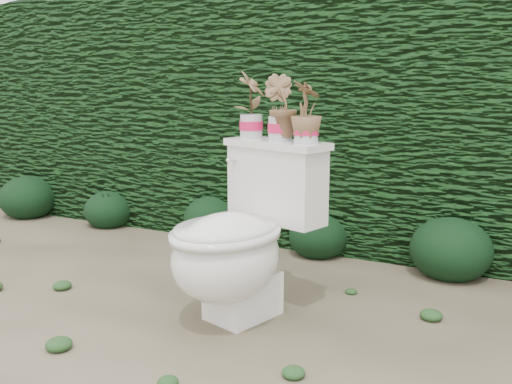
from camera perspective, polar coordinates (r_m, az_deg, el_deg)
The scene contains 12 objects.
ground at distance 2.58m, azimuth -2.69°, elevation -12.74°, with size 60.00×60.00×0.00m, color #817359.
hedge at distance 3.84m, azimuth 8.94°, elevation 7.42°, with size 8.00×1.00×1.60m, color #184216.
house_wall at distance 8.13m, azimuth 23.38°, elevation 17.12°, with size 8.00×3.50×4.00m, color silver.
toilet at distance 2.49m, azimuth -1.66°, elevation -4.93°, with size 0.64×0.78×0.78m.
potted_plant_left at distance 2.68m, azimuth -0.49°, elevation 8.58°, with size 0.16×0.11×0.30m, color #326C21.
potted_plant_center at distance 2.56m, azimuth 2.43°, elevation 8.28°, with size 0.16×0.12×0.28m, color #326C21.
potted_plant_right at distance 2.46m, azimuth 5.06°, elevation 7.77°, with size 0.14×0.14×0.25m, color #326C21.
liriope_clump_0 at distance 4.75m, azimuth -21.86°, elevation -0.20°, with size 0.43×0.43×0.34m, color black.
liriope_clump_1 at distance 4.26m, azimuth -14.52°, elevation -1.40°, with size 0.35×0.35×0.28m, color black.
liriope_clump_2 at distance 3.81m, azimuth -4.31°, elevation -2.27°, with size 0.40×0.40×0.32m, color black.
liriope_clump_3 at distance 3.47m, azimuth 6.25°, elevation -3.95°, with size 0.36×0.36×0.29m, color black.
liriope_clump_4 at distance 3.25m, azimuth 18.94°, elevation -4.97°, with size 0.44×0.44×0.35m, color black.
Camera 1 is at (1.15, -2.06, 1.05)m, focal length 40.00 mm.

